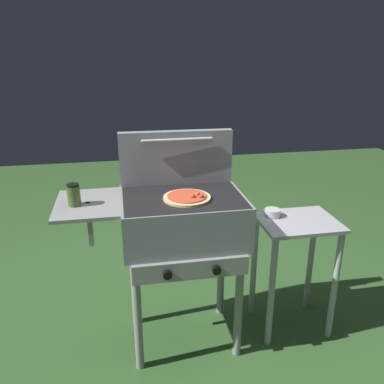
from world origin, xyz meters
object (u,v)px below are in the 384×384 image
at_px(pizza_pepperoni, 187,197).
at_px(prep_table, 295,251).
at_px(topping_bowl_near, 272,213).
at_px(sauce_jar, 74,195).
at_px(grill, 180,222).

height_order(pizza_pepperoni, prep_table, pizza_pepperoni).
xyz_separation_m(pizza_pepperoni, topping_bowl_near, (0.52, 0.12, -0.18)).
height_order(sauce_jar, prep_table, sauce_jar).
relative_size(grill, sauce_jar, 8.66).
relative_size(grill, topping_bowl_near, 10.59).
bearing_deg(pizza_pepperoni, sauce_jar, 178.53).
bearing_deg(grill, sauce_jar, -177.45).
xyz_separation_m(sauce_jar, topping_bowl_near, (1.08, 0.10, -0.22)).
xyz_separation_m(grill, pizza_pepperoni, (0.03, -0.04, 0.15)).
distance_m(pizza_pepperoni, sauce_jar, 0.56).
relative_size(prep_table, topping_bowl_near, 7.83).
relative_size(pizza_pepperoni, prep_table, 0.34).
xyz_separation_m(prep_table, topping_bowl_near, (-0.12, 0.08, 0.22)).
bearing_deg(grill, pizza_pepperoni, -49.48).
bearing_deg(topping_bowl_near, pizza_pepperoni, -167.08).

